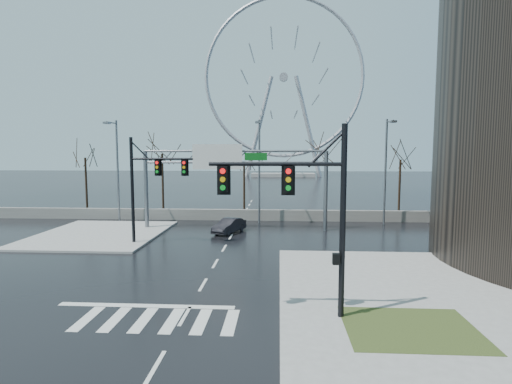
# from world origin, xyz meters

# --- Properties ---
(ground) EXTENTS (260.00, 260.00, 0.00)m
(ground) POSITION_xyz_m (0.00, 0.00, 0.00)
(ground) COLOR black
(ground) RESTS_ON ground
(sidewalk_right_ext) EXTENTS (12.00, 10.00, 0.15)m
(sidewalk_right_ext) POSITION_xyz_m (10.00, 2.00, 0.07)
(sidewalk_right_ext) COLOR gray
(sidewalk_right_ext) RESTS_ON ground
(sidewalk_far) EXTENTS (10.00, 12.00, 0.15)m
(sidewalk_far) POSITION_xyz_m (-11.00, 12.00, 0.07)
(sidewalk_far) COLOR gray
(sidewalk_far) RESTS_ON ground
(grass_strip) EXTENTS (5.00, 4.00, 0.02)m
(grass_strip) POSITION_xyz_m (9.00, -5.00, 0.15)
(grass_strip) COLOR #303A18
(grass_strip) RESTS_ON sidewalk_near
(barrier_wall) EXTENTS (52.00, 0.50, 1.10)m
(barrier_wall) POSITION_xyz_m (0.00, 20.00, 0.55)
(barrier_wall) COLOR slate
(barrier_wall) RESTS_ON ground
(signal_mast_near) EXTENTS (5.52, 0.41, 8.00)m
(signal_mast_near) POSITION_xyz_m (5.14, -4.04, 4.87)
(signal_mast_near) COLOR black
(signal_mast_near) RESTS_ON ground
(signal_mast_far) EXTENTS (4.72, 0.41, 8.00)m
(signal_mast_far) POSITION_xyz_m (-5.87, 8.96, 4.83)
(signal_mast_far) COLOR black
(signal_mast_far) RESTS_ON ground
(sign_gantry) EXTENTS (16.36, 0.40, 7.60)m
(sign_gantry) POSITION_xyz_m (-0.38, 14.96, 5.18)
(sign_gantry) COLOR slate
(sign_gantry) RESTS_ON ground
(streetlight_left) EXTENTS (0.50, 2.55, 10.00)m
(streetlight_left) POSITION_xyz_m (-12.00, 18.16, 5.89)
(streetlight_left) COLOR slate
(streetlight_left) RESTS_ON ground
(streetlight_mid) EXTENTS (0.50, 2.55, 10.00)m
(streetlight_mid) POSITION_xyz_m (2.00, 18.16, 5.89)
(streetlight_mid) COLOR slate
(streetlight_mid) RESTS_ON ground
(streetlight_right) EXTENTS (0.50, 2.55, 10.00)m
(streetlight_right) POSITION_xyz_m (14.00, 18.16, 5.89)
(streetlight_right) COLOR slate
(streetlight_right) RESTS_ON ground
(tree_far_left) EXTENTS (3.50, 3.50, 7.00)m
(tree_far_left) POSITION_xyz_m (-18.00, 24.00, 5.57)
(tree_far_left) COLOR black
(tree_far_left) RESTS_ON ground
(tree_left) EXTENTS (3.75, 3.75, 7.50)m
(tree_left) POSITION_xyz_m (-9.00, 23.50, 5.98)
(tree_left) COLOR black
(tree_left) RESTS_ON ground
(tree_center) EXTENTS (3.25, 3.25, 6.50)m
(tree_center) POSITION_xyz_m (0.00, 24.50, 5.17)
(tree_center) COLOR black
(tree_center) RESTS_ON ground
(tree_right) EXTENTS (3.90, 3.90, 7.80)m
(tree_right) POSITION_xyz_m (9.00, 23.50, 6.22)
(tree_right) COLOR black
(tree_right) RESTS_ON ground
(tree_far_right) EXTENTS (3.40, 3.40, 6.80)m
(tree_far_right) POSITION_xyz_m (17.00, 24.00, 5.41)
(tree_far_right) COLOR black
(tree_far_right) RESTS_ON ground
(ferris_wheel) EXTENTS (45.00, 6.00, 50.91)m
(ferris_wheel) POSITION_xyz_m (5.00, 95.00, 26.13)
(ferris_wheel) COLOR gray
(ferris_wheel) RESTS_ON ground
(car) EXTENTS (2.76, 3.98, 1.24)m
(car) POSITION_xyz_m (-0.33, 13.56, 0.62)
(car) COLOR black
(car) RESTS_ON ground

